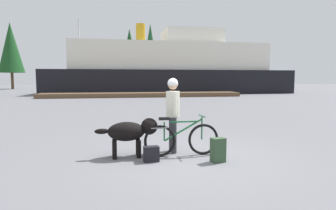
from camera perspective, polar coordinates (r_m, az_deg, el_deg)
name	(u,v)px	position (r m, az deg, el deg)	size (l,w,h in m)	color
ground_plane	(183,158)	(6.40, 2.94, -10.50)	(160.00, 160.00, 0.00)	slate
bicycle	(181,139)	(6.46, 2.69, -6.80)	(1.73, 0.44, 0.91)	black
person_cyclist	(173,108)	(6.68, 0.96, -0.52)	(0.32, 0.53, 1.76)	#333338
dog	(131,131)	(6.40, -7.46, -5.27)	(1.39, 0.50, 0.86)	black
backpack	(218,150)	(6.11, 10.00, -8.87)	(0.28, 0.20, 0.51)	#334C33
handbag_pannier	(151,154)	(6.08, -3.36, -9.78)	(0.32, 0.18, 0.32)	black
dock_pier	(142,95)	(27.62, -5.19, 2.06)	(19.03, 2.50, 0.40)	brown
ferry_boat	(170,70)	(35.61, 0.33, 7.14)	(28.75, 8.92, 8.34)	black
sailboat_moored	(80,89)	(35.76, -17.15, 3.04)	(8.64, 2.42, 8.79)	navy
pine_tree_far_left	(11,48)	(55.88, -29.01, 10.03)	(4.15, 4.15, 11.24)	#4C331E
pine_tree_center	(150,48)	(51.55, -3.56, 11.28)	(2.99, 2.99, 11.42)	#4C331E
pine_tree_far_right	(171,52)	(54.78, 0.51, 10.56)	(4.23, 4.23, 10.25)	#4C331E
pine_tree_mid_back	(130,51)	(60.14, -7.71, 10.61)	(3.86, 3.86, 12.00)	#4C331E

